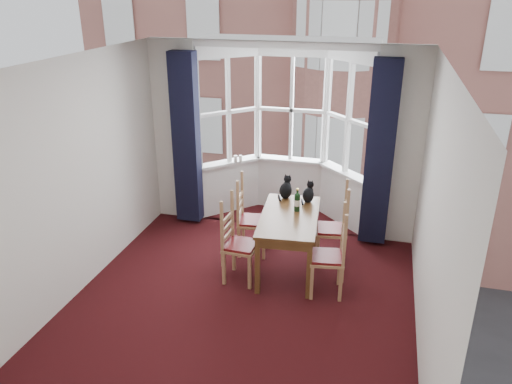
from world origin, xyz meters
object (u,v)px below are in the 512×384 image
(chair_right_far, at_px, (338,230))
(cat_right, at_px, (308,194))
(candle_short, at_px, (241,159))
(wine_bottle, at_px, (297,201))
(chair_left_near, at_px, (234,245))
(cat_left, at_px, (286,189))
(dining_table, at_px, (289,223))
(chair_right_near, at_px, (335,258))
(chair_left_far, at_px, (247,221))
(candle_tall, at_px, (236,159))

(chair_right_far, distance_m, cat_right, 0.63)
(candle_short, bearing_deg, wine_bottle, -50.59)
(chair_left_near, bearing_deg, chair_right_far, 31.67)
(chair_left_near, height_order, cat_left, cat_left)
(dining_table, xyz_separation_m, candle_short, (-1.13, 1.61, 0.24))
(cat_left, xyz_separation_m, wine_bottle, (0.23, -0.40, 0.01))
(dining_table, height_order, chair_right_near, chair_right_near)
(chair_right_near, xyz_separation_m, wine_bottle, (-0.57, 0.55, 0.45))
(chair_right_far, bearing_deg, chair_left_near, -148.33)
(candle_short, bearing_deg, chair_right_far, -35.93)
(chair_right_near, height_order, candle_short, candle_short)
(chair_left_near, height_order, chair_left_far, same)
(chair_right_near, relative_size, chair_right_far, 1.00)
(dining_table, bearing_deg, chair_left_far, 154.33)
(dining_table, bearing_deg, cat_left, 106.50)
(chair_right_near, height_order, cat_right, cat_right)
(dining_table, bearing_deg, candle_short, 124.97)
(dining_table, xyz_separation_m, wine_bottle, (0.07, 0.16, 0.24))
(chair_left_near, relative_size, candle_short, 8.45)
(dining_table, distance_m, chair_right_far, 0.73)
(chair_left_far, bearing_deg, candle_tall, 113.12)
(cat_left, xyz_separation_m, cat_right, (0.32, -0.06, -0.01))
(chair_left_far, height_order, candle_short, candle_short)
(chair_right_near, relative_size, cat_left, 2.80)
(chair_right_near, relative_size, candle_tall, 8.48)
(cat_left, distance_m, candle_short, 1.42)
(chair_right_far, relative_size, candle_short, 8.45)
(chair_left_near, relative_size, chair_left_far, 1.00)
(chair_left_far, xyz_separation_m, candle_tall, (-0.54, 1.26, 0.45))
(chair_right_near, xyz_separation_m, candle_short, (-1.76, 2.00, 0.45))
(chair_right_near, bearing_deg, chair_left_far, 151.26)
(dining_table, xyz_separation_m, chair_right_far, (0.60, 0.36, -0.21))
(cat_right, distance_m, wine_bottle, 0.35)
(dining_table, xyz_separation_m, chair_left_near, (-0.62, -0.39, -0.21))
(chair_right_far, distance_m, cat_left, 0.90)
(chair_right_near, relative_size, candle_short, 8.45)
(chair_left_far, bearing_deg, candle_short, 109.78)
(chair_left_near, xyz_separation_m, chair_right_near, (1.26, -0.00, 0.00))
(chair_left_far, relative_size, candle_tall, 8.48)
(chair_right_far, xyz_separation_m, candle_short, (-1.72, 1.25, 0.45))
(chair_left_near, xyz_separation_m, candle_tall, (-0.58, 1.97, 0.45))
(chair_right_far, bearing_deg, chair_right_near, -86.87)
(chair_right_near, relative_size, wine_bottle, 2.97)
(chair_right_near, xyz_separation_m, cat_left, (-0.80, 0.95, 0.44))
(chair_left_far, distance_m, candle_short, 1.45)
(chair_left_far, height_order, chair_right_near, same)
(candle_short, bearing_deg, candle_tall, -157.98)
(chair_left_far, distance_m, cat_right, 0.94)
(chair_left_far, relative_size, candle_short, 8.45)
(candle_tall, bearing_deg, chair_right_far, -34.14)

